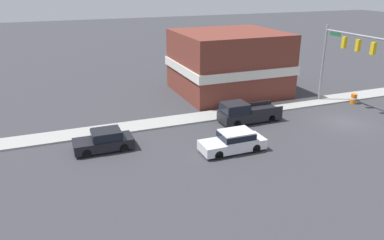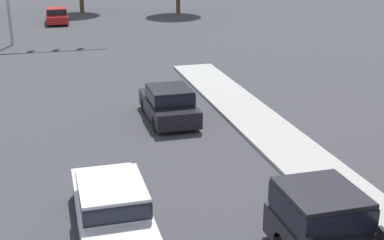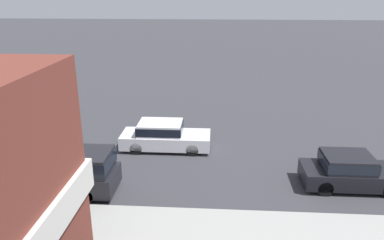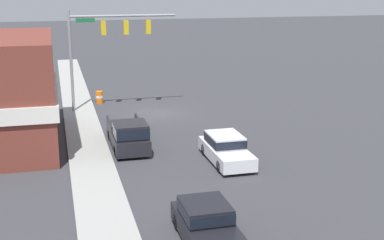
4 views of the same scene
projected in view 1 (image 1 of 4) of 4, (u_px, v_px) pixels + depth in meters
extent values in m
plane|color=#38383D|center=(344.00, 122.00, 33.10)|extent=(200.00, 200.00, 0.00)
cube|color=#9E9E99|center=(304.00, 103.00, 38.04)|extent=(2.40, 60.00, 0.14)
cylinder|color=gray|center=(323.00, 64.00, 37.76)|extent=(0.22, 0.22, 7.74)
cylinder|color=gray|center=(358.00, 35.00, 33.07)|extent=(8.04, 0.18, 0.18)
cube|color=gold|center=(344.00, 42.00, 34.69)|extent=(0.36, 0.36, 1.05)
sphere|color=green|center=(346.00, 39.00, 34.65)|extent=(0.22, 0.22, 0.22)
cube|color=gold|center=(358.00, 45.00, 33.21)|extent=(0.36, 0.36, 1.05)
sphere|color=green|center=(360.00, 42.00, 33.16)|extent=(0.22, 0.22, 0.22)
cube|color=gold|center=(373.00, 48.00, 31.72)|extent=(0.36, 0.36, 1.05)
sphere|color=green|center=(376.00, 45.00, 31.68)|extent=(0.22, 0.22, 0.22)
cube|color=#196B38|center=(335.00, 34.00, 35.63)|extent=(1.40, 0.04, 0.30)
cylinder|color=black|center=(219.00, 155.00, 26.24)|extent=(0.22, 0.66, 0.66)
cylinder|color=black|center=(209.00, 146.00, 27.70)|extent=(0.22, 0.66, 0.66)
cylinder|color=black|center=(256.00, 148.00, 27.27)|extent=(0.22, 0.66, 0.66)
cylinder|color=black|center=(245.00, 140.00, 28.73)|extent=(0.22, 0.66, 0.66)
cube|color=silver|center=(232.00, 144.00, 27.41)|extent=(1.90, 4.84, 0.71)
cube|color=silver|center=(236.00, 135.00, 27.27)|extent=(1.75, 2.32, 0.64)
cube|color=black|center=(236.00, 135.00, 27.27)|extent=(1.77, 2.42, 0.45)
cylinder|color=black|center=(87.00, 153.00, 26.47)|extent=(0.22, 0.66, 0.66)
cylinder|color=black|center=(84.00, 144.00, 27.95)|extent=(0.22, 0.66, 0.66)
cylinder|color=black|center=(124.00, 148.00, 27.38)|extent=(0.22, 0.66, 0.66)
cylinder|color=black|center=(119.00, 139.00, 28.86)|extent=(0.22, 0.66, 0.66)
cube|color=black|center=(103.00, 143.00, 27.59)|extent=(1.92, 4.30, 0.72)
cube|color=black|center=(106.00, 134.00, 27.44)|extent=(1.77, 2.06, 0.63)
cube|color=black|center=(106.00, 134.00, 27.44)|extent=(1.79, 2.15, 0.44)
cylinder|color=black|center=(237.00, 124.00, 31.88)|extent=(0.22, 0.66, 0.66)
cylinder|color=black|center=(228.00, 117.00, 33.40)|extent=(0.22, 0.66, 0.66)
cylinder|color=black|center=(271.00, 119.00, 33.05)|extent=(0.22, 0.66, 0.66)
cylinder|color=black|center=(261.00, 112.00, 34.57)|extent=(0.22, 0.66, 0.66)
cube|color=black|center=(250.00, 115.00, 33.13)|extent=(1.97, 5.51, 0.85)
cube|color=black|center=(235.00, 108.00, 32.31)|extent=(1.88, 2.10, 0.86)
cube|color=black|center=(235.00, 108.00, 32.31)|extent=(1.90, 2.18, 0.60)
cube|color=black|center=(267.00, 110.00, 32.52)|extent=(0.12, 3.12, 0.35)
cube|color=black|center=(256.00, 104.00, 34.13)|extent=(0.12, 3.12, 0.35)
cylinder|color=orange|center=(354.00, 99.00, 37.91)|extent=(0.59, 0.59, 1.02)
cylinder|color=white|center=(354.00, 98.00, 37.90)|extent=(0.61, 0.61, 0.18)
cube|color=brown|center=(228.00, 63.00, 40.92)|extent=(10.06, 10.96, 6.65)
cube|color=silver|center=(228.00, 65.00, 41.02)|extent=(10.36, 11.26, 0.90)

